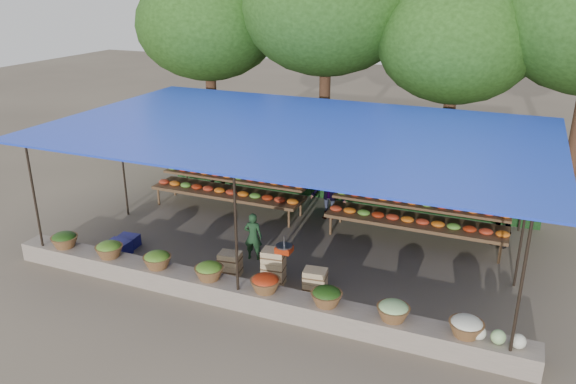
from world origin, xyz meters
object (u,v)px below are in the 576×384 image
at_px(blue_crate_back, 129,241).
at_px(crate_counter, 272,270).
at_px(vendor_seated, 253,236).
at_px(blue_crate_front, 119,248).
at_px(weighing_scale, 284,248).

bearing_deg(blue_crate_back, crate_counter, -9.21).
bearing_deg(vendor_seated, blue_crate_front, 5.82).
relative_size(blue_crate_front, blue_crate_back, 1.13).
xyz_separation_m(blue_crate_front, blue_crate_back, (-0.04, 0.41, -0.02)).
relative_size(crate_counter, blue_crate_front, 4.59).
relative_size(crate_counter, blue_crate_back, 5.19).
bearing_deg(blue_crate_back, weighing_scale, -8.93).
relative_size(vendor_seated, blue_crate_back, 2.38).
relative_size(vendor_seated, blue_crate_front, 2.10).
xyz_separation_m(weighing_scale, blue_crate_back, (-4.07, 0.28, -0.72)).
distance_m(crate_counter, weighing_scale, 0.60).
distance_m(crate_counter, vendor_seated, 1.22).
height_order(crate_counter, blue_crate_front, crate_counter).
bearing_deg(weighing_scale, vendor_seated, 142.53).
height_order(weighing_scale, blue_crate_front, weighing_scale).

